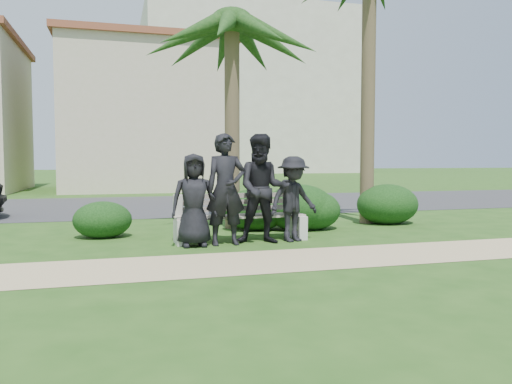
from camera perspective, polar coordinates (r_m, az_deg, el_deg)
ground at (r=9.12m, az=0.89°, el=-5.58°), size 160.00×160.00×0.00m
footpath at (r=7.44m, az=4.90°, el=-7.68°), size 30.00×1.60×0.01m
asphalt_street at (r=16.89m, az=-6.93°, el=-1.38°), size 160.00×8.00×0.01m
stucco_bldg_right at (r=26.77m, az=-12.47°, el=8.23°), size 8.40×8.40×7.30m
hotel_tower at (r=66.83m, az=-1.20°, el=13.88°), size 26.00×18.00×37.30m
park_bench at (r=9.06m, az=-1.77°, el=-3.24°), size 2.39×0.59×0.83m
man_a at (r=8.50m, az=-7.11°, el=-0.92°), size 0.78×0.51×1.58m
man_b at (r=8.58m, az=-3.46°, el=0.31°), size 0.72×0.49×1.93m
man_c at (r=8.74m, az=0.81°, el=0.38°), size 1.09×0.94×1.93m
man_d at (r=8.97m, az=4.28°, el=-0.80°), size 1.11×0.83×1.53m
hedge_a at (r=9.90m, az=-17.13°, el=-2.94°), size 1.09×0.90×0.71m
hedge_c at (r=10.52m, az=-0.02°, el=-1.88°), size 1.38×1.14×0.90m
hedge_d at (r=10.60m, az=4.97°, el=-1.61°), size 1.52×1.25×0.99m
hedge_e at (r=10.64m, az=6.19°, el=-1.93°), size 1.33×1.10×0.87m
hedge_f at (r=11.94m, az=14.78°, el=-1.24°), size 1.45×1.20×0.95m
palm_left at (r=11.12m, az=-2.78°, el=18.65°), size 3.00×3.00×5.30m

